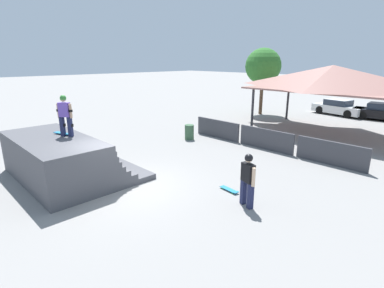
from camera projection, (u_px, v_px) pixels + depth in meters
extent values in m
plane|color=gray|center=(122.00, 188.00, 10.76)|extent=(160.00, 160.00, 0.00)
cube|color=#4C4C51|center=(78.00, 172.00, 12.06)|extent=(5.19, 3.96, 0.21)
cube|color=#4C4C51|center=(67.00, 169.00, 11.74)|extent=(5.19, 3.16, 0.21)
cube|color=#4C4C51|center=(63.00, 165.00, 11.58)|extent=(5.19, 2.86, 0.21)
cube|color=#4C4C51|center=(59.00, 161.00, 11.46)|extent=(5.19, 2.67, 0.21)
cube|color=#4C4C51|center=(57.00, 156.00, 11.36)|extent=(5.19, 2.52, 0.21)
cube|color=#4C4C51|center=(55.00, 151.00, 11.27)|extent=(5.19, 2.42, 0.21)
cube|color=#4C4C51|center=(53.00, 146.00, 11.19)|extent=(5.19, 2.36, 0.21)
cube|color=#4C4C51|center=(52.00, 141.00, 11.12)|extent=(5.19, 2.32, 0.21)
cylinder|color=silver|center=(81.00, 134.00, 11.86)|extent=(5.09, 0.07, 0.07)
cube|color=#1E2347|center=(70.00, 127.00, 11.21)|extent=(0.19, 0.19, 0.75)
cube|color=black|center=(71.00, 125.00, 11.22)|extent=(0.22, 0.20, 0.11)
cube|color=#1E2347|center=(62.00, 126.00, 11.28)|extent=(0.19, 0.19, 0.75)
cube|color=black|center=(63.00, 125.00, 11.29)|extent=(0.22, 0.20, 0.11)
cube|color=#6B4CB7|center=(64.00, 110.00, 11.07)|extent=(0.45, 0.39, 0.53)
cylinder|color=tan|center=(71.00, 111.00, 11.03)|extent=(0.14, 0.14, 0.53)
cylinder|color=black|center=(70.00, 111.00, 11.03)|extent=(0.21, 0.21, 0.08)
cylinder|color=tan|center=(58.00, 111.00, 11.13)|extent=(0.14, 0.14, 0.53)
cylinder|color=black|center=(58.00, 110.00, 11.13)|extent=(0.21, 0.21, 0.08)
sphere|color=tan|center=(63.00, 99.00, 10.96)|extent=(0.21, 0.21, 0.21)
sphere|color=#337F33|center=(63.00, 98.00, 10.95)|extent=(0.23, 0.23, 0.23)
cylinder|color=blue|center=(68.00, 134.00, 11.52)|extent=(0.06, 0.04, 0.05)
cylinder|color=blue|center=(65.00, 135.00, 11.40)|extent=(0.06, 0.04, 0.05)
cylinder|color=blue|center=(60.00, 133.00, 11.76)|extent=(0.06, 0.04, 0.05)
cylinder|color=blue|center=(56.00, 133.00, 11.64)|extent=(0.06, 0.04, 0.05)
cube|color=teal|center=(62.00, 133.00, 11.57)|extent=(0.86, 0.43, 0.02)
cube|color=teal|center=(69.00, 134.00, 11.39)|extent=(0.15, 0.22, 0.02)
cube|color=#1E2347|center=(243.00, 192.00, 9.53)|extent=(0.20, 0.20, 0.83)
cube|color=#1E2347|center=(250.00, 196.00, 9.21)|extent=(0.20, 0.20, 0.83)
cube|color=black|center=(248.00, 173.00, 9.17)|extent=(0.50, 0.35, 0.59)
cylinder|color=beige|center=(243.00, 171.00, 9.43)|extent=(0.14, 0.14, 0.59)
cylinder|color=beige|center=(254.00, 177.00, 8.95)|extent=(0.14, 0.14, 0.59)
sphere|color=beige|center=(249.00, 159.00, 9.05)|extent=(0.23, 0.23, 0.23)
sphere|color=black|center=(249.00, 158.00, 9.05)|extent=(0.26, 0.26, 0.26)
cylinder|color=green|center=(235.00, 192.00, 10.41)|extent=(0.05, 0.04, 0.05)
cylinder|color=green|center=(232.00, 193.00, 10.32)|extent=(0.05, 0.04, 0.05)
cylinder|color=green|center=(226.00, 188.00, 10.76)|extent=(0.05, 0.04, 0.05)
cylinder|color=green|center=(223.00, 189.00, 10.68)|extent=(0.05, 0.04, 0.05)
cube|color=teal|center=(229.00, 189.00, 10.53)|extent=(0.77, 0.28, 0.02)
cube|color=teal|center=(236.00, 192.00, 10.27)|extent=(0.11, 0.21, 0.02)
cube|color=#3D3D42|center=(217.00, 129.00, 17.59)|extent=(3.09, 0.12, 1.05)
cube|color=#3D3D42|center=(266.00, 139.00, 15.32)|extent=(3.09, 0.12, 1.05)
cube|color=#3D3D42|center=(331.00, 153.00, 13.05)|extent=(3.09, 0.12, 1.05)
cylinder|color=#2D2D33|center=(252.00, 109.00, 19.69)|extent=(0.16, 0.16, 2.63)
cylinder|color=#2D2D33|center=(288.00, 102.00, 22.76)|extent=(0.16, 0.16, 2.63)
cube|color=#9E6B60|center=(331.00, 90.00, 18.11)|extent=(9.35, 5.41, 0.10)
pyramid|color=#9E6B60|center=(332.00, 77.00, 17.90)|extent=(9.16, 5.30, 1.41)
cylinder|color=brown|center=(261.00, 97.00, 24.91)|extent=(0.28, 0.28, 2.89)
sphere|color=#2D6B28|center=(263.00, 66.00, 24.23)|extent=(2.88, 2.88, 2.88)
cylinder|color=#385B3D|center=(189.00, 132.00, 17.22)|extent=(0.52, 0.52, 0.85)
cube|color=silver|center=(339.00, 109.00, 24.76)|extent=(4.27, 2.33, 0.62)
cube|color=#283342|center=(338.00, 102.00, 24.69)|extent=(2.09, 1.68, 0.46)
cube|color=silver|center=(339.00, 100.00, 24.63)|extent=(2.00, 1.63, 0.04)
cylinder|color=black|center=(358.00, 112.00, 24.20)|extent=(0.67, 0.31, 0.64)
cylinder|color=black|center=(348.00, 114.00, 23.42)|extent=(0.67, 0.31, 0.64)
cylinder|color=black|center=(330.00, 108.00, 26.18)|extent=(0.67, 0.31, 0.64)
cylinder|color=black|center=(320.00, 110.00, 25.40)|extent=(0.67, 0.31, 0.64)
cube|color=black|center=(383.00, 114.00, 22.69)|extent=(4.17, 2.15, 0.62)
cube|color=#283342|center=(382.00, 106.00, 22.60)|extent=(2.01, 1.63, 0.46)
cube|color=black|center=(383.00, 103.00, 22.54)|extent=(1.92, 1.59, 0.04)
cylinder|color=black|center=(366.00, 113.00, 24.04)|extent=(0.66, 0.28, 0.64)
cylinder|color=black|center=(362.00, 115.00, 22.90)|extent=(0.66, 0.28, 0.64)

